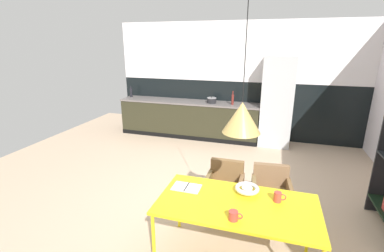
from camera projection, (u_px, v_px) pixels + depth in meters
ground_plane at (200, 208)px, 3.91m from camera, size 8.90×8.90×0.00m
back_wall_splashback_dark at (236, 109)px, 6.78m from camera, size 6.04×0.12×1.39m
back_wall_panel_upper at (239, 52)px, 6.37m from camera, size 6.04×0.12×1.39m
kitchen_counter at (188, 119)px, 6.84m from camera, size 3.49×0.63×0.90m
refrigerator_column at (277, 102)px, 6.09m from camera, size 0.68×0.60×2.03m
dining_table at (237, 207)px, 2.76m from camera, size 1.62×0.83×0.73m
armchair_near_window at (225, 181)px, 3.68m from camera, size 0.49×0.47×0.74m
armchair_far_side at (271, 186)px, 3.51m from camera, size 0.53×0.51×0.76m
fruit_bowl at (247, 189)px, 2.92m from camera, size 0.26×0.26×0.08m
open_book at (187, 187)px, 3.04m from camera, size 0.31×0.20×0.02m
mug_wide_latte at (278, 197)px, 2.76m from camera, size 0.12×0.08×0.11m
mug_short_terracotta at (234, 216)px, 2.48m from camera, size 0.13×0.09×0.09m
cooking_pot at (212, 100)px, 6.49m from camera, size 0.23×0.23×0.16m
bottle_spice_small at (233, 99)px, 6.28m from camera, size 0.06×0.06×0.32m
bottle_oil_tall at (131, 92)px, 7.20m from camera, size 0.07×0.07×0.29m
pendant_lamp_over_table_near at (242, 117)px, 2.49m from camera, size 0.36×0.36×1.25m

